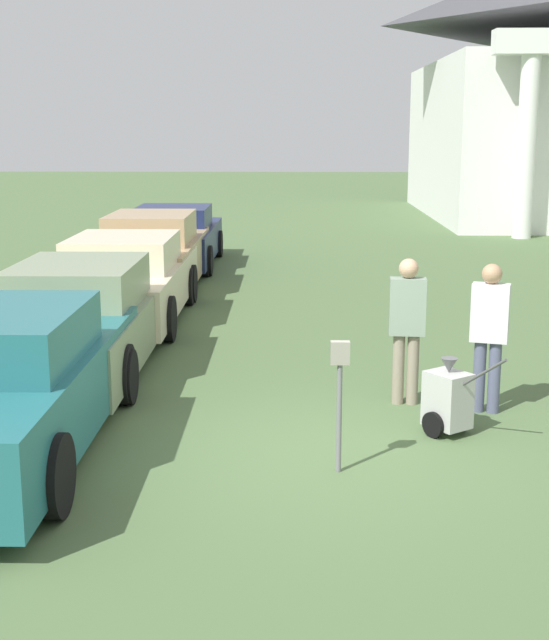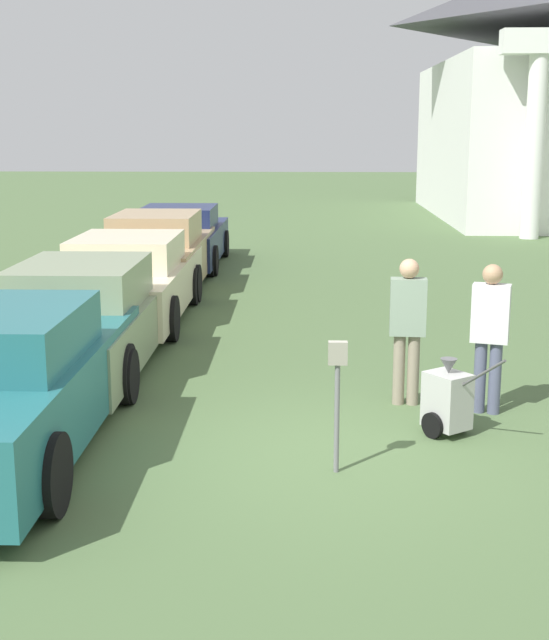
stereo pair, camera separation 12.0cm
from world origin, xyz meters
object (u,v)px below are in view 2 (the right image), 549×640
(parked_car_tan, at_px, (158,254))
(person_worker, at_px, (408,322))
(parked_car_teal, at_px, (7,383))
(person_supervisor, at_px, (490,329))
(parked_car_navy, at_px, (180,238))
(parked_car_sage, at_px, (85,320))
(parked_car_cream, at_px, (130,280))
(parking_meter, at_px, (337,381))
(equipment_cart, at_px, (447,400))

(parked_car_tan, bearing_deg, person_worker, -61.38)
(parked_car_teal, bearing_deg, person_supervisor, 15.18)
(parked_car_navy, distance_m, person_worker, 11.64)
(person_worker, bearing_deg, parked_car_tan, -57.01)
(parked_car_sage, height_order, person_supervisor, person_supervisor)
(parked_car_cream, bearing_deg, parking_meter, -64.52)
(parked_car_cream, relative_size, person_worker, 2.95)
(parked_car_sage, bearing_deg, person_supervisor, -19.66)
(parked_car_tan, distance_m, person_worker, 8.69)
(parked_car_teal, relative_size, parking_meter, 3.97)
(parked_car_teal, distance_m, parked_car_navy, 12.57)
(parked_car_sage, distance_m, person_supervisor, 5.42)
(parked_car_tan, distance_m, person_supervisor, 9.41)
(parked_car_navy, distance_m, parking_meter, 13.45)
(parked_car_teal, height_order, person_supervisor, person_supervisor)
(parked_car_navy, bearing_deg, person_worker, -69.15)
(parked_car_tan, xyz_separation_m, person_worker, (4.21, -7.60, 0.28))
(person_worker, bearing_deg, parked_car_navy, -64.79)
(parked_car_teal, distance_m, person_worker, 4.56)
(parked_car_sage, xyz_separation_m, person_supervisor, (5.11, -1.79, 0.31))
(parked_car_sage, bearing_deg, person_worker, -19.85)
(equipment_cart, bearing_deg, parked_car_tan, 80.76)
(parked_car_sage, distance_m, parked_car_tan, 6.11)
(parked_car_teal, relative_size, equipment_cart, 5.12)
(parked_car_navy, bearing_deg, person_supervisor, -65.74)
(person_worker, bearing_deg, parked_car_teal, 26.24)
(parked_car_tan, xyz_separation_m, person_supervisor, (5.11, -7.90, 0.27))
(parked_car_navy, height_order, person_supervisor, person_supervisor)
(parked_car_sage, bearing_deg, parked_car_tan, 89.64)
(person_supervisor, distance_m, equipment_cart, 1.14)
(parked_car_sage, xyz_separation_m, parked_car_tan, (-0.00, 6.11, 0.05))
(parked_car_tan, distance_m, parked_car_navy, 3.25)
(parked_car_teal, relative_size, person_supervisor, 2.93)
(parked_car_tan, xyz_separation_m, parked_car_navy, (-0.00, 3.25, -0.06))
(parked_car_cream, xyz_separation_m, equipment_cart, (4.53, -5.73, -0.30))
(parked_car_teal, xyz_separation_m, parked_car_sage, (0.00, 3.21, -0.03))
(parked_car_teal, relative_size, parked_car_sage, 0.97)
(parking_meter, bearing_deg, equipment_cart, 42.36)
(equipment_cart, bearing_deg, parking_meter, -174.48)
(parked_car_tan, distance_m, equipment_cart, 9.79)
(parking_meter, xyz_separation_m, person_supervisor, (1.80, 1.89, 0.09))
(person_worker, distance_m, person_supervisor, 0.95)
(parked_car_navy, xyz_separation_m, person_supervisor, (5.11, -11.15, 0.32))
(parked_car_cream, height_order, parked_car_tan, parked_car_tan)
(parked_car_sage, relative_size, parked_car_tan, 1.00)
(parked_car_teal, height_order, parked_car_cream, parked_car_teal)
(parked_car_teal, bearing_deg, parked_car_navy, 89.64)
(parking_meter, relative_size, equipment_cart, 1.29)
(parked_car_cream, height_order, parking_meter, parked_car_cream)
(parking_meter, distance_m, person_supervisor, 2.61)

